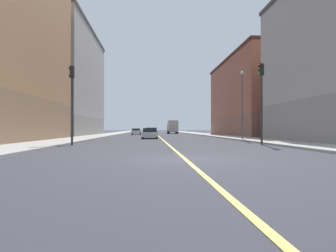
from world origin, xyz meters
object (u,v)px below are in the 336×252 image
object	(u,v)px
traffic_light_right_near	(72,94)
car_blue	(151,132)
street_lamp_left_near	(242,98)
car_orange	(151,131)
building_left_mid	(258,97)
car_white	(136,132)
traffic_light_left_near	(261,93)
building_right_midblock	(61,83)
box_truck	(173,127)
car_silver	(150,133)

from	to	relation	value
traffic_light_right_near	car_blue	world-z (taller)	traffic_light_right_near
street_lamp_left_near	car_blue	xyz separation A→B (m)	(-9.46, 13.67, -3.79)
car_blue	car_orange	distance (m)	28.93
building_left_mid	car_white	bearing A→B (deg)	153.41
traffic_light_left_near	car_blue	xyz separation A→B (m)	(-8.44, 21.62, -3.37)
street_lamp_left_near	building_right_midblock	bearing A→B (deg)	137.73
street_lamp_left_near	car_white	xyz separation A→B (m)	(-12.39, 29.98, -3.83)
car_white	car_blue	size ratio (longest dim) A/B	0.97
building_right_midblock	box_truck	xyz separation A→B (m)	(21.14, 18.15, -7.70)
building_left_mid	car_blue	world-z (taller)	building_left_mid
car_orange	traffic_light_right_near	bearing A→B (deg)	-96.80
street_lamp_left_near	car_orange	world-z (taller)	street_lamp_left_near
traffic_light_left_near	traffic_light_right_near	size ratio (longest dim) A/B	1.06
street_lamp_left_near	car_blue	size ratio (longest dim) A/B	1.64
building_right_midblock	building_left_mid	bearing A→B (deg)	-6.04
building_right_midblock	car_orange	xyz separation A→B (m)	(15.86, 19.64, -8.70)
traffic_light_right_near	street_lamp_left_near	size ratio (longest dim) A/B	0.83
traffic_light_right_near	street_lamp_left_near	distance (m)	17.37
building_left_mid	traffic_light_left_near	xyz separation A→B (m)	(-9.86, -27.30, -2.55)
building_left_mid	street_lamp_left_near	xyz separation A→B (m)	(-8.85, -19.35, -2.13)
traffic_light_right_near	car_blue	size ratio (longest dim) A/B	1.37
building_left_mid	traffic_light_right_near	size ratio (longest dim) A/B	4.32
traffic_light_left_near	car_silver	distance (m)	17.25
traffic_light_right_near	street_lamp_left_near	xyz separation A→B (m)	(15.43, 7.95, 0.63)
traffic_light_right_near	car_blue	xyz separation A→B (m)	(5.97, 21.62, -3.16)
building_right_midblock	car_orange	bearing A→B (deg)	51.09
traffic_light_right_near	car_silver	xyz separation A→B (m)	(5.79, 14.55, -3.20)
car_white	car_silver	size ratio (longest dim) A/B	0.96
car_white	building_left_mid	bearing A→B (deg)	-26.59
building_left_mid	car_white	world-z (taller)	building_left_mid
car_orange	street_lamp_left_near	bearing A→B (deg)	-77.56
street_lamp_left_near	box_truck	world-z (taller)	street_lamp_left_near
building_left_mid	car_silver	distance (m)	23.23
car_white	car_orange	distance (m)	12.97
box_truck	building_left_mid	bearing A→B (deg)	-59.21
traffic_light_left_near	car_white	xyz separation A→B (m)	(-11.37, 37.93, -3.41)
building_right_midblock	traffic_light_left_near	distance (m)	39.64
street_lamp_left_near	traffic_light_right_near	bearing A→B (deg)	-152.73
building_left_mid	traffic_light_right_near	world-z (taller)	building_left_mid
car_orange	box_truck	xyz separation A→B (m)	(5.28, -1.50, 1.00)
box_truck	street_lamp_left_near	bearing A→B (deg)	-84.28
building_right_midblock	car_silver	bearing A→B (deg)	-46.32
building_left_mid	traffic_light_left_near	distance (m)	29.14
traffic_light_left_near	car_orange	xyz separation A→B (m)	(-8.38, 50.55, -3.37)
car_white	street_lamp_left_near	bearing A→B (deg)	-67.55
building_left_mid	traffic_light_right_near	distance (m)	36.64
traffic_light_right_near	building_right_midblock	bearing A→B (deg)	107.64
building_left_mid	box_truck	xyz separation A→B (m)	(-12.96, 21.75, -4.92)
car_blue	car_orange	world-z (taller)	car_blue
building_right_midblock	traffic_light_left_near	xyz separation A→B (m)	(24.24, -30.91, -5.33)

